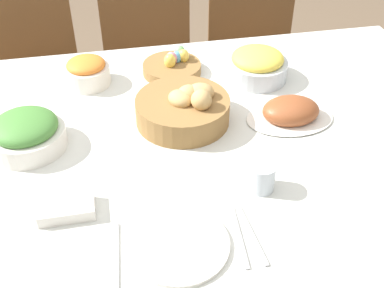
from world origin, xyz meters
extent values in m
plane|color=brown|center=(0.00, 0.00, 0.00)|extent=(12.00, 12.00, 0.00)
cube|color=silver|center=(0.00, 0.00, 0.37)|extent=(1.87, 1.18, 0.74)
cylinder|color=brown|center=(0.30, 0.66, 0.21)|extent=(0.03, 0.03, 0.43)
cylinder|color=brown|center=(0.69, 0.63, 0.21)|extent=(0.03, 0.03, 0.43)
cylinder|color=brown|center=(0.33, 1.05, 0.21)|extent=(0.03, 0.03, 0.43)
cylinder|color=brown|center=(0.72, 1.02, 0.21)|extent=(0.03, 0.03, 0.43)
cube|color=brown|center=(0.51, 0.84, 0.44)|extent=(0.45, 0.45, 0.02)
cube|color=brown|center=(0.53, 1.04, 0.66)|extent=(0.42, 0.05, 0.42)
cylinder|color=brown|center=(-0.21, 0.66, 0.21)|extent=(0.03, 0.03, 0.43)
cylinder|color=brown|center=(0.18, 0.64, 0.21)|extent=(0.03, 0.03, 0.43)
cylinder|color=brown|center=(-0.19, 1.05, 0.21)|extent=(0.03, 0.03, 0.43)
cylinder|color=brown|center=(0.20, 1.02, 0.21)|extent=(0.03, 0.03, 0.43)
cube|color=brown|center=(-0.01, 0.84, 0.44)|extent=(0.44, 0.44, 0.02)
cube|color=brown|center=(0.01, 1.04, 0.66)|extent=(0.42, 0.04, 0.42)
cylinder|color=brown|center=(-0.34, 0.65, 0.21)|extent=(0.03, 0.03, 0.43)
cylinder|color=brown|center=(-0.73, 1.03, 0.21)|extent=(0.03, 0.03, 0.43)
cylinder|color=brown|center=(-0.34, 1.04, 0.21)|extent=(0.03, 0.03, 0.43)
cube|color=brown|center=(-0.54, 0.84, 0.44)|extent=(0.43, 0.43, 0.02)
cube|color=brown|center=(-0.54, 1.04, 0.66)|extent=(0.42, 0.03, 0.42)
cylinder|color=olive|center=(0.01, 0.08, 0.78)|extent=(0.28, 0.28, 0.08)
ellipsoid|color=tan|center=(0.00, 0.07, 0.82)|extent=(0.09, 0.10, 0.05)
ellipsoid|color=tan|center=(0.06, 0.09, 0.83)|extent=(0.10, 0.08, 0.05)
ellipsoid|color=tan|center=(0.05, 0.03, 0.84)|extent=(0.06, 0.07, 0.06)
ellipsoid|color=tan|center=(0.03, 0.09, 0.82)|extent=(0.10, 0.09, 0.06)
cylinder|color=olive|center=(0.02, 0.37, 0.75)|extent=(0.20, 0.20, 0.03)
ellipsoid|color=pink|center=(0.02, 0.38, 0.79)|extent=(0.04, 0.04, 0.05)
ellipsoid|color=#F4D151|center=(0.02, 0.36, 0.79)|extent=(0.04, 0.04, 0.05)
ellipsoid|color=#7FCC7A|center=(0.06, 0.42, 0.79)|extent=(0.04, 0.04, 0.05)
ellipsoid|color=#60B2E0|center=(0.05, 0.39, 0.79)|extent=(0.03, 0.03, 0.04)
ellipsoid|color=#F4D151|center=(0.07, 0.39, 0.79)|extent=(0.04, 0.04, 0.05)
ellipsoid|color=silver|center=(0.33, 0.02, 0.74)|extent=(0.27, 0.19, 0.01)
ellipsoid|color=brown|center=(0.33, 0.02, 0.77)|extent=(0.18, 0.13, 0.08)
cylinder|color=silver|center=(-0.27, 0.36, 0.77)|extent=(0.15, 0.15, 0.06)
ellipsoid|color=orange|center=(-0.27, 0.36, 0.81)|extent=(0.13, 0.13, 0.05)
cylinder|color=silver|center=(0.30, 0.28, 0.77)|extent=(0.21, 0.21, 0.07)
ellipsoid|color=#F4DB4C|center=(0.30, 0.28, 0.81)|extent=(0.18, 0.18, 0.06)
cylinder|color=silver|center=(-0.44, 0.04, 0.77)|extent=(0.22, 0.22, 0.06)
ellipsoid|color=#478438|center=(-0.44, 0.04, 0.81)|extent=(0.18, 0.18, 0.06)
cylinder|color=silver|center=(-0.09, -0.40, 0.74)|extent=(0.23, 0.23, 0.01)
cube|color=#B7B7BC|center=(-0.23, -0.40, 0.74)|extent=(0.02, 0.19, 0.00)
cube|color=#B7B7BC|center=(0.05, -0.40, 0.74)|extent=(0.02, 0.19, 0.00)
cube|color=#B7B7BC|center=(0.08, -0.40, 0.74)|extent=(0.02, 0.19, 0.00)
cylinder|color=silver|center=(0.15, -0.25, 0.77)|extent=(0.07, 0.07, 0.08)
cube|color=silver|center=(-0.34, -0.24, 0.75)|extent=(0.13, 0.08, 0.03)
camera|label=1|loc=(-0.20, -1.10, 1.59)|focal=45.00mm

